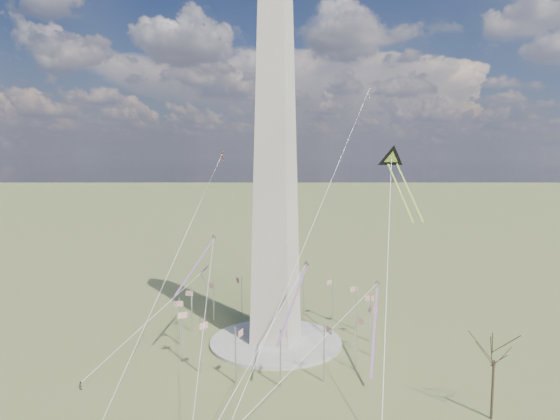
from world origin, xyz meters
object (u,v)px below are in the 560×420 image
(tree_near, at_px, (494,356))
(person_west, at_px, (81,386))
(kite_delta_black, at_px, (393,162))
(washington_monument, at_px, (276,167))

(tree_near, bearing_deg, person_west, -168.41)
(tree_near, height_order, person_west, tree_near)
(tree_near, height_order, kite_delta_black, kite_delta_black)
(washington_monument, relative_size, kite_delta_black, 4.60)
(person_west, bearing_deg, tree_near, -169.06)
(washington_monument, height_order, person_west, washington_monument)
(washington_monument, distance_m, person_west, 69.12)
(washington_monument, height_order, tree_near, washington_monument)
(tree_near, distance_m, person_west, 86.46)
(washington_monument, bearing_deg, tree_near, -23.45)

